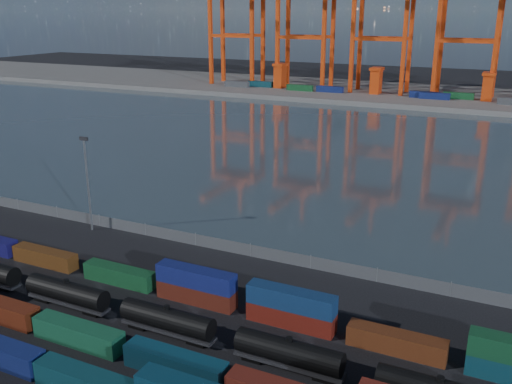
% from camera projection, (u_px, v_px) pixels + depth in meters
% --- Properties ---
extents(ground, '(700.00, 700.00, 0.00)m').
position_uv_depth(ground, '(142.00, 347.00, 65.14)').
color(ground, black).
rests_on(ground, ground).
extents(harbor_water, '(700.00, 700.00, 0.00)m').
position_uv_depth(harbor_water, '(376.00, 151.00, 155.09)').
color(harbor_water, '#303E46').
rests_on(harbor_water, ground).
extents(far_quay, '(700.00, 70.00, 2.00)m').
position_uv_depth(far_quay, '(438.00, 97.00, 244.73)').
color(far_quay, '#514F4C').
rests_on(far_quay, ground).
extents(container_row_mid, '(128.55, 2.39, 5.10)m').
position_uv_depth(container_row_mid, '(207.00, 370.00, 58.24)').
color(container_row_mid, navy).
rests_on(container_row_mid, ground).
extents(container_row_north, '(140.40, 2.26, 4.81)m').
position_uv_depth(container_row_north, '(328.00, 321.00, 67.11)').
color(container_row_north, '#0F1C4E').
rests_on(container_row_north, ground).
extents(tanker_string, '(120.91, 2.67, 3.81)m').
position_uv_depth(tanker_string, '(225.00, 336.00, 63.95)').
color(tanker_string, black).
rests_on(tanker_string, ground).
extents(waterfront_fence, '(160.12, 0.12, 2.20)m').
position_uv_depth(waterfront_fence, '(250.00, 250.00, 88.82)').
color(waterfront_fence, '#595B5E').
rests_on(waterfront_fence, ground).
extents(yard_light_mast, '(1.60, 0.40, 16.60)m').
position_uv_depth(yard_light_mast, '(87.00, 179.00, 97.02)').
color(yard_light_mast, slate).
rests_on(yard_light_mast, ground).
extents(gantry_cranes, '(200.04, 48.08, 65.11)m').
position_uv_depth(gantry_cranes, '(426.00, 1.00, 230.16)').
color(gantry_cranes, '#E13F0F').
rests_on(gantry_cranes, ground).
extents(quay_containers, '(172.58, 10.99, 2.60)m').
position_uv_depth(quay_containers, '(406.00, 94.00, 236.14)').
color(quay_containers, navy).
rests_on(quay_containers, far_quay).
extents(straddle_carriers, '(140.00, 7.00, 11.10)m').
position_uv_depth(straddle_carriers, '(430.00, 83.00, 235.12)').
color(straddle_carriers, '#E13F0F').
rests_on(straddle_carriers, far_quay).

